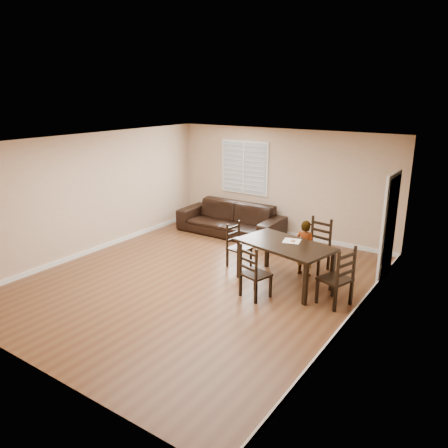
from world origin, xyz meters
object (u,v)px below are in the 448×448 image
(child, at_px, (305,248))
(chair_left, at_px, (235,246))
(chair_near, at_px, (319,246))
(chair_far, at_px, (251,275))
(donut, at_px, (293,240))
(chair_right, at_px, (341,280))
(sofa, at_px, (230,219))
(dining_table, at_px, (285,248))

(child, bearing_deg, chair_left, 17.37)
(chair_near, xyz_separation_m, chair_far, (-0.44, -2.00, -0.04))
(chair_near, relative_size, donut, 12.10)
(donut, bearing_deg, child, 80.36)
(chair_far, bearing_deg, chair_right, -141.92)
(sofa, bearing_deg, chair_right, -32.36)
(donut, xyz_separation_m, sofa, (-2.61, 1.81, -0.44))
(donut, distance_m, sofa, 3.21)
(chair_near, bearing_deg, donut, -92.31)
(chair_near, distance_m, chair_right, 1.71)
(dining_table, xyz_separation_m, chair_near, (0.23, 1.10, -0.24))
(chair_near, xyz_separation_m, sofa, (-2.78, 0.90, -0.09))
(chair_far, distance_m, sofa, 3.73)
(chair_far, bearing_deg, sofa, -35.73)
(child, height_order, donut, child)
(chair_left, xyz_separation_m, chair_right, (2.51, -0.58, 0.07))
(chair_far, xyz_separation_m, donut, (0.27, 1.09, 0.39))
(chair_near, height_order, chair_left, chair_near)
(child, distance_m, sofa, 3.02)
(chair_near, bearing_deg, chair_left, -143.63)
(chair_far, relative_size, sofa, 0.37)
(chair_far, bearing_deg, child, -87.36)
(donut, height_order, sofa, donut)
(chair_near, height_order, chair_far, chair_near)
(chair_far, relative_size, chair_right, 0.93)
(chair_far, height_order, child, child)
(chair_near, height_order, sofa, chair_near)
(child, height_order, sofa, child)
(child, xyz_separation_m, donut, (-0.07, -0.43, 0.27))
(chair_right, bearing_deg, child, -111.56)
(dining_table, bearing_deg, chair_near, 90.51)
(dining_table, height_order, chair_right, chair_right)
(dining_table, distance_m, chair_left, 1.36)
(donut, bearing_deg, chair_near, 79.48)
(chair_far, xyz_separation_m, chair_right, (1.43, 0.60, 0.03))
(sofa, bearing_deg, chair_far, -52.02)
(dining_table, distance_m, donut, 0.23)
(chair_right, relative_size, sofa, 0.39)
(donut, bearing_deg, dining_table, -108.84)
(dining_table, bearing_deg, chair_right, -1.52)
(dining_table, height_order, sofa, dining_table)
(chair_left, height_order, child, child)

